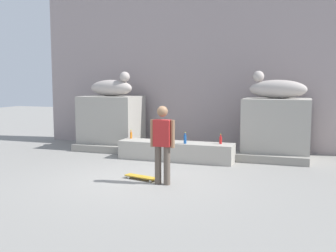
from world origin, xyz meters
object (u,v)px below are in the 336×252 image
object	(u,v)px
statue_reclining_left	(112,87)
statue_reclining_right	(276,88)
skater	(162,141)
skateboard	(141,177)
bottle_orange	(131,135)
bottle_red	(221,140)
bottle_blue	(185,139)

from	to	relation	value
statue_reclining_left	statue_reclining_right	distance (m)	5.10
statue_reclining_right	skater	bearing A→B (deg)	71.04
skateboard	bottle_orange	distance (m)	2.92
statue_reclining_right	skateboard	size ratio (longest dim) A/B	2.03
skateboard	bottle_orange	bearing A→B (deg)	-46.94
bottle_orange	bottle_red	xyz separation A→B (m)	(2.67, -0.14, 0.01)
bottle_orange	skater	bearing A→B (deg)	-54.38
skater	skateboard	distance (m)	1.06
statue_reclining_left	skateboard	bearing A→B (deg)	-43.25
statue_reclining_left	statue_reclining_right	world-z (taller)	same
statue_reclining_right	skateboard	bearing A→B (deg)	63.02
statue_reclining_right	bottle_orange	distance (m)	4.34
bottle_blue	bottle_orange	bearing A→B (deg)	167.13
skater	skateboard	size ratio (longest dim) A/B	2.03
statue_reclining_left	bottle_orange	distance (m)	2.03
statue_reclining_right	skater	size ratio (longest dim) A/B	1.00
skater	statue_reclining_right	bearing A→B (deg)	-118.32
statue_reclining_left	bottle_red	bearing A→B (deg)	-5.36
skateboard	bottle_blue	distance (m)	2.23
statue_reclining_right	statue_reclining_left	bearing A→B (deg)	9.62
bottle_orange	bottle_red	world-z (taller)	bottle_red
bottle_orange	bottle_red	distance (m)	2.68
statue_reclining_right	skateboard	world-z (taller)	statue_reclining_right
bottle_blue	bottle_red	world-z (taller)	bottle_blue
statue_reclining_left	skater	bearing A→B (deg)	-39.07
skater	bottle_blue	bearing A→B (deg)	-85.10
skateboard	bottle_blue	size ratio (longest dim) A/B	2.67
bottle_red	statue_reclining_left	bearing A→B (deg)	163.05
statue_reclining_right	bottle_blue	world-z (taller)	statue_reclining_right
skater	bottle_red	world-z (taller)	skater
statue_reclining_left	bottle_red	xyz separation A→B (m)	(3.78, -1.15, -1.36)
statue_reclining_right	bottle_red	xyz separation A→B (m)	(-1.32, -1.17, -1.36)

